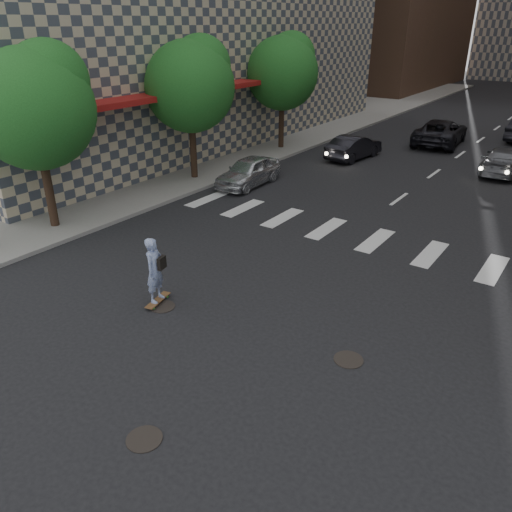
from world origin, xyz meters
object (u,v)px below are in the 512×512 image
at_px(tree_a, 37,103).
at_px(tree_c, 284,70).
at_px(tree_b, 192,82).
at_px(skateboarder, 155,270).
at_px(traffic_car_b, 503,161).
at_px(traffic_car_c, 440,132).
at_px(silver_sedan, 249,171).
at_px(traffic_car_a, 354,147).

height_order(tree_a, tree_c, same).
relative_size(tree_a, tree_b, 1.00).
relative_size(skateboarder, traffic_car_b, 0.44).
relative_size(skateboarder, traffic_car_c, 0.35).
xyz_separation_m(skateboarder, silver_sedan, (-4.49, 10.52, -0.36)).
bearing_deg(tree_b, traffic_car_c, 63.07).
height_order(traffic_car_a, traffic_car_b, traffic_car_a).
bearing_deg(skateboarder, tree_a, 152.33).
xyz_separation_m(tree_b, skateboarder, (7.20, -9.85, -3.61)).
distance_m(tree_a, tree_c, 16.00).
relative_size(tree_a, traffic_car_b, 1.45).
bearing_deg(traffic_car_b, silver_sedan, 41.48).
height_order(tree_b, traffic_car_c, tree_b).
bearing_deg(traffic_car_b, tree_c, 6.39).
height_order(tree_b, traffic_car_b, tree_b).
height_order(traffic_car_b, traffic_car_c, traffic_car_c).
relative_size(traffic_car_a, traffic_car_b, 0.89).
xyz_separation_m(tree_c, traffic_car_b, (12.28, 1.98, -3.99)).
relative_size(tree_b, skateboarder, 3.33).
distance_m(tree_a, skateboarder, 8.27).
height_order(tree_a, traffic_car_c, tree_a).
xyz_separation_m(silver_sedan, traffic_car_a, (1.92, 7.63, -0.01)).
bearing_deg(skateboarder, tree_b, 112.92).
bearing_deg(tree_a, silver_sedan, 72.60).
xyz_separation_m(tree_a, silver_sedan, (2.72, 8.67, -3.97)).
bearing_deg(silver_sedan, skateboarder, -69.26).
distance_m(tree_b, traffic_car_a, 10.30).
bearing_deg(skateboarder, traffic_car_c, 75.95).
distance_m(tree_a, traffic_car_a, 17.40).
bearing_deg(traffic_car_a, tree_a, 80.69).
distance_m(traffic_car_b, traffic_car_c, 6.80).
relative_size(tree_c, traffic_car_b, 1.45).
distance_m(tree_a, silver_sedan, 9.91).
relative_size(skateboarder, traffic_car_a, 0.49).
bearing_deg(traffic_car_b, tree_a, 52.91).
height_order(tree_a, tree_b, same).
bearing_deg(traffic_car_c, traffic_car_b, 128.68).
distance_m(tree_b, traffic_car_b, 16.31).
height_order(tree_a, traffic_car_b, tree_a).
xyz_separation_m(tree_b, tree_c, (0.00, 8.00, 0.00)).
height_order(silver_sedan, traffic_car_a, silver_sedan).
xyz_separation_m(tree_c, traffic_car_a, (4.64, 0.29, -3.98)).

